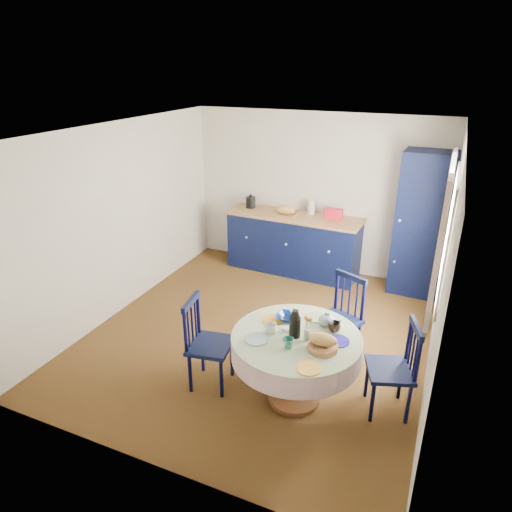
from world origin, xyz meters
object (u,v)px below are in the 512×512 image
at_px(mug_a, 271,329).
at_px(cobalt_bowl, 287,317).
at_px(dining_table, 297,347).
at_px(mug_d, 294,314).
at_px(chair_left, 206,343).
at_px(mug_b, 288,343).
at_px(chair_far, 340,318).
at_px(pantry_cabinet, 423,225).
at_px(kitchen_counter, 293,242).
at_px(mug_c, 334,327).
at_px(chair_right, 395,368).

height_order(mug_a, cobalt_bowl, mug_a).
bearing_deg(dining_table, mug_d, 114.24).
xyz_separation_m(chair_left, mug_d, (0.80, 0.42, 0.30)).
height_order(dining_table, mug_b, dining_table).
bearing_deg(chair_far, mug_d, -96.25).
bearing_deg(pantry_cabinet, mug_d, -107.33).
xyz_separation_m(mug_a, mug_d, (0.12, 0.35, -0.00)).
bearing_deg(chair_far, kitchen_counter, 145.31).
height_order(mug_b, cobalt_bowl, mug_b).
bearing_deg(kitchen_counter, mug_d, -68.44).
xyz_separation_m(chair_left, chair_far, (1.15, 1.02, 0.01)).
height_order(mug_d, cobalt_bowl, mug_d).
bearing_deg(pantry_cabinet, mug_c, -98.40).
distance_m(mug_a, mug_b, 0.29).
bearing_deg(chair_left, dining_table, -92.52).
relative_size(dining_table, cobalt_bowl, 5.67).
bearing_deg(dining_table, pantry_cabinet, 74.14).
height_order(chair_right, mug_d, chair_right).
bearing_deg(mug_c, mug_d, 169.11).
height_order(mug_a, mug_b, mug_b).
relative_size(chair_left, mug_d, 10.40).
bearing_deg(mug_b, chair_far, 78.62).
relative_size(mug_b, mug_d, 1.10).
distance_m(kitchen_counter, pantry_cabinet, 1.98).
xyz_separation_m(mug_a, mug_c, (0.56, 0.27, 0.00)).
xyz_separation_m(chair_right, mug_c, (-0.60, -0.01, 0.31)).
height_order(chair_left, mug_c, chair_left).
bearing_deg(mug_c, dining_table, -142.86).
distance_m(pantry_cabinet, cobalt_bowl, 2.95).
relative_size(mug_b, mug_c, 0.86).
distance_m(mug_b, cobalt_bowl, 0.49).
bearing_deg(mug_c, chair_far, 97.41).
relative_size(kitchen_counter, mug_b, 20.61).
distance_m(dining_table, chair_right, 0.94).
bearing_deg(cobalt_bowl, pantry_cabinet, 69.20).
bearing_deg(chair_far, cobalt_bowl, -97.48).
relative_size(dining_table, chair_left, 1.27).
relative_size(mug_a, mug_d, 1.24).
height_order(pantry_cabinet, mug_c, pantry_cabinet).
xyz_separation_m(kitchen_counter, cobalt_bowl, (0.86, -2.71, 0.30)).
bearing_deg(dining_table, cobalt_bowl, 127.46).
relative_size(chair_left, cobalt_bowl, 4.48).
xyz_separation_m(dining_table, chair_far, (0.21, 0.91, -0.13)).
xyz_separation_m(dining_table, cobalt_bowl, (-0.19, 0.25, 0.15)).
distance_m(kitchen_counter, chair_left, 3.07).
height_order(chair_far, mug_c, chair_far).
height_order(kitchen_counter, mug_a, kitchen_counter).
height_order(mug_a, mug_c, mug_c).
height_order(kitchen_counter, chair_right, kitchen_counter).
relative_size(kitchen_counter, mug_c, 17.66).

